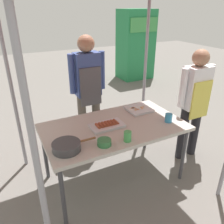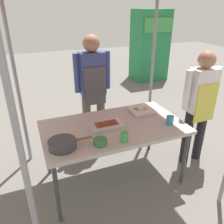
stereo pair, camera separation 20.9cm
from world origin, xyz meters
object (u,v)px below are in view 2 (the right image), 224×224
object	(u,v)px
cooking_wok	(63,144)
condiment_bowl	(100,142)
drink_cup_by_wok	(124,137)
customer_nearby	(200,101)
neighbor_stall_left	(150,45)
tray_grilled_sausages	(106,125)
vendor_woman	(93,84)
stall_table	(114,130)
tray_meat_skewers	(141,110)
drink_cup_near_edge	(170,120)

from	to	relation	value
cooking_wok	condiment_bowl	distance (m)	0.36
drink_cup_by_wok	customer_nearby	distance (m)	1.22
condiment_bowl	neighbor_stall_left	distance (m)	4.86
tray_grilled_sausages	condiment_bowl	size ratio (longest dim) A/B	2.74
vendor_woman	tray_grilled_sausages	bearing A→B (deg)	82.49
tray_grilled_sausages	cooking_wok	bearing A→B (deg)	-156.56
neighbor_stall_left	condiment_bowl	bearing A→B (deg)	-125.81
neighbor_stall_left	stall_table	bearing A→B (deg)	-125.34
tray_grilled_sausages	drink_cup_by_wok	world-z (taller)	drink_cup_by_wok
tray_meat_skewers	vendor_woman	distance (m)	0.79
customer_nearby	drink_cup_by_wok	bearing A→B (deg)	-165.78
condiment_bowl	vendor_woman	world-z (taller)	vendor_woman
stall_table	tray_grilled_sausages	bearing A→B (deg)	174.15
drink_cup_by_wok	neighbor_stall_left	size ratio (longest dim) A/B	0.06
vendor_woman	neighbor_stall_left	world-z (taller)	neighbor_stall_left
tray_meat_skewers	cooking_wok	distance (m)	1.18
condiment_bowl	neighbor_stall_left	size ratio (longest dim) A/B	0.07
drink_cup_near_edge	vendor_woman	world-z (taller)	vendor_woman
condiment_bowl	drink_cup_near_edge	world-z (taller)	drink_cup_near_edge
stall_table	drink_cup_near_edge	distance (m)	0.65
stall_table	neighbor_stall_left	size ratio (longest dim) A/B	0.85
tray_grilled_sausages	tray_meat_skewers	distance (m)	0.60
cooking_wok	drink_cup_by_wok	xyz separation A→B (m)	(0.59, -0.12, 0.01)
stall_table	neighbor_stall_left	distance (m)	4.46
cooking_wok	drink_cup_near_edge	xyz separation A→B (m)	(1.23, 0.02, 0.01)
tray_grilled_sausages	condiment_bowl	bearing A→B (deg)	-120.19
tray_grilled_sausages	cooking_wok	world-z (taller)	cooking_wok
drink_cup_near_edge	neighbor_stall_left	distance (m)	4.31
stall_table	cooking_wok	size ratio (longest dim) A/B	3.72
tray_grilled_sausages	neighbor_stall_left	distance (m)	4.50
customer_nearby	condiment_bowl	bearing A→B (deg)	-169.63
customer_nearby	neighbor_stall_left	world-z (taller)	neighbor_stall_left
drink_cup_by_wok	customer_nearby	world-z (taller)	customer_nearby
stall_table	neighbor_stall_left	world-z (taller)	neighbor_stall_left
tray_grilled_sausages	vendor_woman	xyz separation A→B (m)	(0.11, 0.83, 0.21)
vendor_woman	customer_nearby	xyz separation A→B (m)	(1.13, -0.89, -0.09)
tray_meat_skewers	neighbor_stall_left	world-z (taller)	neighbor_stall_left
vendor_woman	customer_nearby	size ratio (longest dim) A/B	1.09
stall_table	tray_grilled_sausages	size ratio (longest dim) A/B	4.22
cooking_wok	customer_nearby	world-z (taller)	customer_nearby
drink_cup_by_wok	drink_cup_near_edge	bearing A→B (deg)	12.56
tray_meat_skewers	condiment_bowl	size ratio (longest dim) A/B	2.14
neighbor_stall_left	customer_nearby	bearing A→B (deg)	-111.12
tray_grilled_sausages	vendor_woman	distance (m)	0.87
tray_meat_skewers	drink_cup_near_edge	world-z (taller)	drink_cup_near_edge
cooking_wok	neighbor_stall_left	bearing A→B (deg)	50.37
stall_table	drink_cup_by_wok	world-z (taller)	drink_cup_by_wok
stall_table	drink_cup_by_wok	bearing A→B (deg)	-94.53
tray_meat_skewers	drink_cup_near_edge	xyz separation A→B (m)	(0.14, -0.42, 0.03)
tray_meat_skewers	drink_cup_by_wok	world-z (taller)	drink_cup_by_wok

